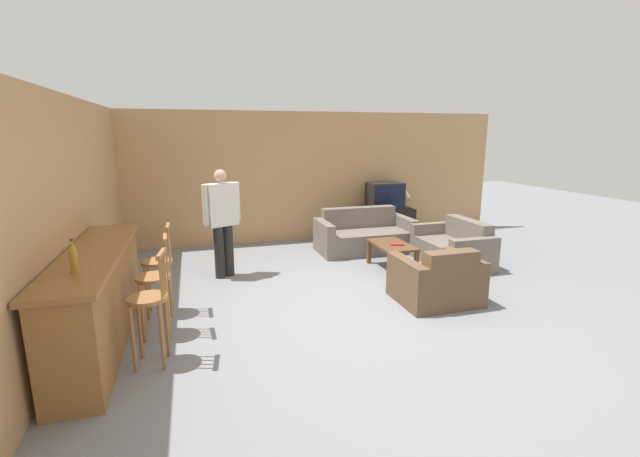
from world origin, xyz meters
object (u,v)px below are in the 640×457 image
loveseat_right (454,248)px  book_on_table (397,244)px  coffee_table (392,248)px  person_by_window (222,218)px  bottle (74,258)px  couch_far (364,236)px  tv_unit (384,223)px  bar_chair_mid (155,285)px  bar_chair_near (150,307)px  table_lamp (405,193)px  bar_chair_far (159,269)px  armchair_near (437,281)px  tv (385,196)px

loveseat_right → book_on_table: size_ratio=5.59×
book_on_table → coffee_table: bearing=124.3°
person_by_window → book_on_table: bearing=-9.9°
loveseat_right → bottle: bearing=-157.6°
couch_far → coffee_table: couch_far is taller
tv_unit → book_on_table: 2.25m
bar_chair_mid → couch_far: size_ratio=0.63×
loveseat_right → book_on_table: (-1.08, -0.03, 0.16)m
bar_chair_near → bottle: 0.80m
table_lamp → bottle: bearing=-141.5°
bar_chair_near → tv_unit: size_ratio=0.92×
bar_chair_far → bar_chair_mid: bearing=-90.0°
table_lamp → book_on_table: bearing=-119.8°
bar_chair_far → person_by_window: size_ratio=0.67×
armchair_near → book_on_table: 1.39m
loveseat_right → tv_unit: bearing=98.5°
bar_chair_near → table_lamp: (4.75, 4.08, 0.36)m
loveseat_right → couch_far: bearing=132.0°
table_lamp → couch_far: bearing=-146.2°
couch_far → person_by_window: person_by_window is taller
couch_far → armchair_near: size_ratio=1.76×
bar_chair_near → bar_chair_mid: same height
table_lamp → bar_chair_near: bearing=-139.3°
tv → bar_chair_near: bearing=-136.5°
armchair_near → tv: 3.65m
bar_chair_near → tv_unit: bearing=43.5°
loveseat_right → bottle: bottle is taller
loveseat_right → table_lamp: size_ratio=3.21×
armchair_near → person_by_window: bearing=144.6°
coffee_table → bar_chair_far: bearing=-166.7°
bar_chair_near → loveseat_right: (4.61, 2.00, -0.30)m
bar_chair_mid → book_on_table: bar_chair_mid is taller
bar_chair_far → loveseat_right: (4.61, 0.78, -0.30)m
book_on_table → bar_chair_far: bearing=-168.0°
tv_unit → tv: (0.00, -0.00, 0.59)m
bottle → bar_chair_mid: bearing=54.0°
bar_chair_near → loveseat_right: bearing=23.4°
bar_chair_mid → bar_chair_near: bearing=-90.0°
tv → bottle: 6.43m
bottle → person_by_window: person_by_window is taller
book_on_table → bottle: bearing=-152.8°
armchair_near → tv: tv is taller
couch_far → loveseat_right: (1.12, -1.24, -0.00)m
coffee_table → tv_unit: tv_unit is taller
tv_unit → bar_chair_far: bearing=-146.3°
bar_chair_near → couch_far: (3.49, 3.24, -0.30)m
couch_far → book_on_table: (0.04, -1.28, 0.16)m
bar_chair_near → armchair_near: bearing=9.8°
bar_chair_mid → person_by_window: person_by_window is taller
loveseat_right → coffee_table: 1.13m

